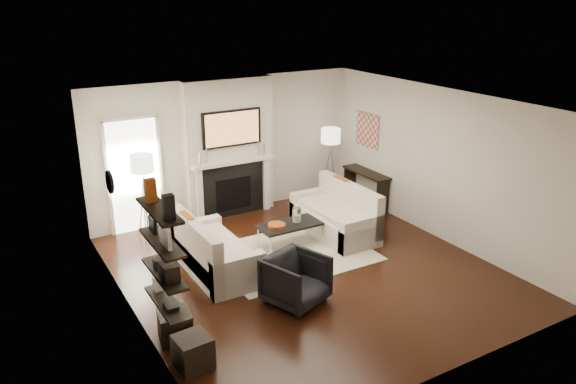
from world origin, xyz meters
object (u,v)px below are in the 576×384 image
loveseat_left_base (216,260)px  loveseat_right_base (334,223)px  ottoman_near (175,326)px  lamp_left_shade (142,163)px  armchair (296,278)px  coffee_table (289,225)px  lamp_right_shade (331,136)px

loveseat_left_base → loveseat_right_base: bearing=6.6°
loveseat_left_base → ottoman_near: loveseat_left_base is taller
lamp_left_shade → loveseat_left_base: bearing=-71.2°
armchair → ottoman_near: armchair is taller
loveseat_left_base → armchair: armchair is taller
lamp_left_shade → coffee_table: bearing=-35.4°
loveseat_right_base → armchair: (-1.86, -1.73, 0.18)m
coffee_table → armchair: bearing=-117.5°
lamp_left_shade → ottoman_near: 3.47m
loveseat_left_base → loveseat_right_base: 2.48m
coffee_table → lamp_left_shade: lamp_left_shade is taller
loveseat_left_base → lamp_left_shade: lamp_left_shade is taller
lamp_left_shade → ottoman_near: (-0.62, -3.18, -1.25)m
lamp_left_shade → ottoman_near: bearing=-101.0°
lamp_right_shade → ottoman_near: 5.65m
loveseat_left_base → lamp_right_shade: 3.92m
lamp_right_shade → ottoman_near: (-4.52, -3.15, -1.25)m
loveseat_right_base → armchair: armchair is taller
loveseat_left_base → loveseat_right_base: (2.47, 0.29, 0.00)m
loveseat_left_base → lamp_right_shade: bearing=27.0°
coffee_table → ottoman_near: coffee_table is taller
lamp_left_shade → lamp_right_shade: bearing=-0.3°
lamp_left_shade → ottoman_near: size_ratio=1.00×
loveseat_right_base → lamp_left_shade: 3.59m
loveseat_right_base → coffee_table: same height
loveseat_right_base → ottoman_near: 4.07m
armchair → ottoman_near: 1.82m
armchair → ottoman_near: bearing=161.1°
loveseat_left_base → lamp_left_shade: (-0.58, 1.71, 1.24)m
coffee_table → ottoman_near: size_ratio=2.75×
loveseat_right_base → ottoman_near: (-3.67, -1.75, -0.01)m
loveseat_right_base → lamp_left_shade: (-3.05, 1.43, 1.24)m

